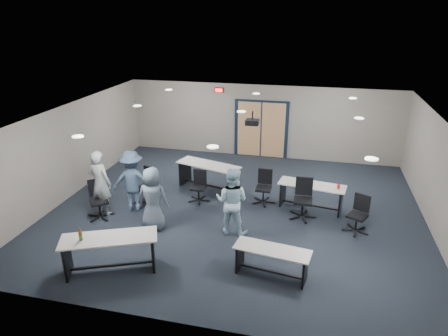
% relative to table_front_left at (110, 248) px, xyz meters
% --- Properties ---
extents(floor, '(10.00, 10.00, 0.00)m').
position_rel_table_front_left_xyz_m(floor, '(2.04, 3.34, -0.55)').
color(floor, '#1C222C').
rests_on(floor, ground).
extents(back_wall, '(10.00, 0.04, 2.70)m').
position_rel_table_front_left_xyz_m(back_wall, '(2.04, 7.84, 0.80)').
color(back_wall, gray).
rests_on(back_wall, floor).
extents(front_wall, '(10.00, 0.04, 2.70)m').
position_rel_table_front_left_xyz_m(front_wall, '(2.04, -1.16, 0.80)').
color(front_wall, gray).
rests_on(front_wall, floor).
extents(left_wall, '(0.04, 9.00, 2.70)m').
position_rel_table_front_left_xyz_m(left_wall, '(-2.96, 3.34, 0.80)').
color(left_wall, gray).
rests_on(left_wall, floor).
extents(right_wall, '(0.04, 9.00, 2.70)m').
position_rel_table_front_left_xyz_m(right_wall, '(7.04, 3.34, 0.80)').
color(right_wall, gray).
rests_on(right_wall, floor).
extents(ceiling, '(10.00, 9.00, 0.04)m').
position_rel_table_front_left_xyz_m(ceiling, '(2.04, 3.34, 2.15)').
color(ceiling, silver).
rests_on(ceiling, back_wall).
extents(double_door, '(2.00, 0.07, 2.20)m').
position_rel_table_front_left_xyz_m(double_door, '(2.04, 7.80, 0.50)').
color(double_door, black).
rests_on(double_door, back_wall).
extents(exit_sign, '(0.32, 0.07, 0.18)m').
position_rel_table_front_left_xyz_m(exit_sign, '(0.44, 7.79, 1.90)').
color(exit_sign, black).
rests_on(exit_sign, back_wall).
extents(ceiling_projector, '(0.35, 0.32, 0.37)m').
position_rel_table_front_left_xyz_m(ceiling_projector, '(2.34, 3.84, 1.85)').
color(ceiling_projector, black).
rests_on(ceiling_projector, ceiling).
extents(ceiling_can_lights, '(6.24, 5.74, 0.02)m').
position_rel_table_front_left_xyz_m(ceiling_can_lights, '(2.04, 3.59, 2.12)').
color(ceiling_can_lights, white).
rests_on(ceiling_can_lights, ceiling).
extents(table_front_left, '(2.08, 1.38, 1.10)m').
position_rel_table_front_left_xyz_m(table_front_left, '(0.00, 0.00, 0.00)').
color(table_front_left, beige).
rests_on(table_front_left, floor).
extents(table_front_right, '(1.63, 0.74, 0.64)m').
position_rel_table_front_left_xyz_m(table_front_right, '(3.35, 0.60, -0.12)').
color(table_front_right, beige).
rests_on(table_front_right, floor).
extents(table_back_left, '(2.09, 1.20, 0.81)m').
position_rel_table_front_left_xyz_m(table_back_left, '(0.91, 4.52, -0.00)').
color(table_back_left, beige).
rests_on(table_back_left, floor).
extents(table_back_right, '(1.88, 0.89, 0.85)m').
position_rel_table_front_left_xyz_m(table_back_right, '(4.05, 3.88, -0.05)').
color(table_back_right, beige).
rests_on(table_back_right, floor).
extents(chair_back_a, '(0.85, 0.85, 1.06)m').
position_rel_table_front_left_xyz_m(chair_back_a, '(-0.55, 3.11, -0.02)').
color(chair_back_a, black).
rests_on(chair_back_a, floor).
extents(chair_back_b, '(0.59, 0.59, 0.92)m').
position_rel_table_front_left_xyz_m(chair_back_b, '(0.86, 3.61, -0.10)').
color(chair_back_b, black).
rests_on(chair_back_b, floor).
extents(chair_back_c, '(0.63, 0.63, 0.98)m').
position_rel_table_front_left_xyz_m(chair_back_c, '(2.71, 3.93, -0.07)').
color(chair_back_c, black).
rests_on(chair_back_c, floor).
extents(chair_back_d, '(0.70, 0.70, 1.08)m').
position_rel_table_front_left_xyz_m(chair_back_d, '(3.84, 3.29, -0.01)').
color(chair_back_d, black).
rests_on(chair_back_d, floor).
extents(chair_loose_left, '(0.91, 0.91, 1.03)m').
position_rel_table_front_left_xyz_m(chair_loose_left, '(-1.42, 2.05, -0.04)').
color(chair_loose_left, black).
rests_on(chair_loose_left, floor).
extents(chair_loose_right, '(0.81, 0.81, 0.96)m').
position_rel_table_front_left_xyz_m(chair_loose_right, '(5.19, 2.86, -0.07)').
color(chair_loose_right, black).
rests_on(chair_loose_right, floor).
extents(person_gray, '(0.73, 0.55, 1.83)m').
position_rel_table_front_left_xyz_m(person_gray, '(-1.44, 2.25, 0.36)').
color(person_gray, '#96A0A4').
rests_on(person_gray, floor).
extents(person_plaid, '(0.83, 0.56, 1.65)m').
position_rel_table_front_left_xyz_m(person_plaid, '(0.21, 1.87, 0.27)').
color(person_plaid, slate).
rests_on(person_plaid, floor).
extents(person_lightblue, '(0.90, 0.74, 1.72)m').
position_rel_table_front_left_xyz_m(person_lightblue, '(2.16, 2.13, 0.30)').
color(person_lightblue, '#B8E0F3').
rests_on(person_lightblue, floor).
extents(person_back, '(1.24, 0.91, 1.72)m').
position_rel_table_front_left_xyz_m(person_back, '(-0.73, 2.71, 0.30)').
color(person_back, '#384C66').
rests_on(person_back, floor).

